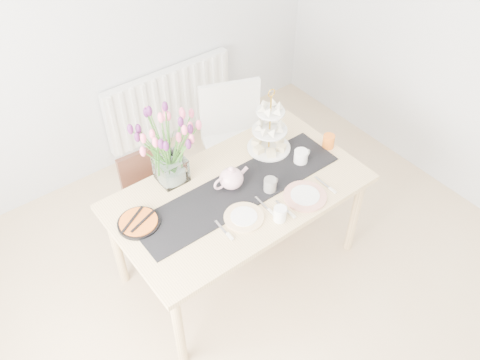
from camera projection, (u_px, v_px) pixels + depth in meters
room_shell at (312, 207)px, 2.33m from camera, size 4.50×4.50×4.50m
radiator at (170, 101)px, 4.39m from camera, size 1.20×0.08×0.60m
dining_table at (239, 198)px, 3.23m from camera, size 1.60×0.90×0.75m
chair_brown at (155, 194)px, 3.58m from camera, size 0.42×0.42×0.78m
chair_white at (234, 135)px, 3.89m from camera, size 0.61×0.61×0.94m
table_runner at (239, 190)px, 3.18m from camera, size 1.40×0.35×0.01m
tulip_vase at (167, 137)px, 3.01m from camera, size 0.63×0.63×0.54m
cake_stand at (269, 135)px, 3.38m from camera, size 0.30×0.30×0.43m
teapot at (231, 178)px, 3.15m from camera, size 0.25×0.21×0.16m
cream_jug at (301, 157)px, 3.34m from camera, size 0.09×0.09×0.09m
tart_tin at (139, 223)px, 2.97m from camera, size 0.25×0.25×0.03m
mug_grey at (270, 185)px, 3.14m from camera, size 0.09×0.09×0.09m
mug_white at (280, 214)px, 2.97m from camera, size 0.10×0.10×0.09m
mug_orange at (329, 141)px, 3.45m from camera, size 0.11×0.11×0.10m
plate_left at (244, 217)px, 3.01m from camera, size 0.25×0.25×0.01m
plate_right at (305, 196)px, 3.13m from camera, size 0.27×0.27×0.01m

